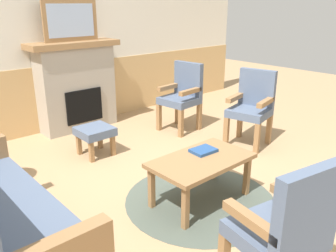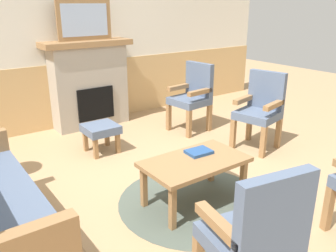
{
  "view_description": "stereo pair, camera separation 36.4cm",
  "coord_description": "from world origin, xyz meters",
  "px_view_note": "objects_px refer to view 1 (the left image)",
  "views": [
    {
      "loc": [
        -2.36,
        -2.29,
        1.8
      ],
      "look_at": [
        0.0,
        0.35,
        0.55
      ],
      "focal_mm": 37.65,
      "sensor_mm": 36.0,
      "label": 1
    },
    {
      "loc": [
        -2.08,
        -2.51,
        1.8
      ],
      "look_at": [
        0.0,
        0.35,
        0.55
      ],
      "focal_mm": 37.65,
      "sensor_mm": 36.0,
      "label": 2
    }
  ],
  "objects_px": {
    "armchair_by_window_left": "(183,94)",
    "footstool": "(95,133)",
    "framed_picture": "(71,20)",
    "coffee_table": "(201,164)",
    "fireplace": "(76,85)",
    "book_on_table": "(203,150)",
    "armchair_front_left": "(285,228)",
    "armchair_near_fireplace": "(252,105)"
  },
  "relations": [
    {
      "from": "armchair_by_window_left",
      "to": "footstool",
      "type": "bearing_deg",
      "value": 179.1
    },
    {
      "from": "framed_picture",
      "to": "footstool",
      "type": "distance_m",
      "value": 1.68
    },
    {
      "from": "framed_picture",
      "to": "coffee_table",
      "type": "bearing_deg",
      "value": -93.48
    },
    {
      "from": "fireplace",
      "to": "coffee_table",
      "type": "distance_m",
      "value": 2.66
    },
    {
      "from": "framed_picture",
      "to": "book_on_table",
      "type": "bearing_deg",
      "value": -90.85
    },
    {
      "from": "framed_picture",
      "to": "armchair_front_left",
      "type": "relative_size",
      "value": 0.82
    },
    {
      "from": "fireplace",
      "to": "coffee_table",
      "type": "bearing_deg",
      "value": -93.48
    },
    {
      "from": "fireplace",
      "to": "framed_picture",
      "type": "xyz_separation_m",
      "value": [
        0.0,
        0.0,
        0.91
      ]
    },
    {
      "from": "fireplace",
      "to": "armchair_front_left",
      "type": "relative_size",
      "value": 1.33
    },
    {
      "from": "armchair_front_left",
      "to": "armchair_near_fireplace",
      "type": "bearing_deg",
      "value": 39.5
    },
    {
      "from": "armchair_front_left",
      "to": "coffee_table",
      "type": "bearing_deg",
      "value": 65.86
    },
    {
      "from": "armchair_by_window_left",
      "to": "armchair_front_left",
      "type": "bearing_deg",
      "value": -123.44
    },
    {
      "from": "framed_picture",
      "to": "armchair_near_fireplace",
      "type": "bearing_deg",
      "value": -56.1
    },
    {
      "from": "coffee_table",
      "to": "armchair_front_left",
      "type": "height_order",
      "value": "armchair_front_left"
    },
    {
      "from": "book_on_table",
      "to": "armchair_near_fireplace",
      "type": "height_order",
      "value": "armchair_near_fireplace"
    },
    {
      "from": "fireplace",
      "to": "footstool",
      "type": "bearing_deg",
      "value": -108.11
    },
    {
      "from": "book_on_table",
      "to": "armchair_front_left",
      "type": "relative_size",
      "value": 0.24
    },
    {
      "from": "fireplace",
      "to": "armchair_front_left",
      "type": "bearing_deg",
      "value": -100.1
    },
    {
      "from": "book_on_table",
      "to": "fireplace",
      "type": "bearing_deg",
      "value": 89.15
    },
    {
      "from": "armchair_front_left",
      "to": "book_on_table",
      "type": "bearing_deg",
      "value": 62.79
    },
    {
      "from": "armchair_near_fireplace",
      "to": "coffee_table",
      "type": "bearing_deg",
      "value": -160.2
    },
    {
      "from": "coffee_table",
      "to": "armchair_near_fireplace",
      "type": "bearing_deg",
      "value": 19.8
    },
    {
      "from": "fireplace",
      "to": "armchair_by_window_left",
      "type": "xyz_separation_m",
      "value": [
        1.13,
        -1.06,
        -0.11
      ]
    },
    {
      "from": "fireplace",
      "to": "book_on_table",
      "type": "relative_size",
      "value": 5.57
    },
    {
      "from": "book_on_table",
      "to": "armchair_by_window_left",
      "type": "relative_size",
      "value": 0.24
    },
    {
      "from": "footstool",
      "to": "armchair_near_fireplace",
      "type": "distance_m",
      "value": 2.04
    },
    {
      "from": "book_on_table",
      "to": "armchair_by_window_left",
      "type": "height_order",
      "value": "armchair_by_window_left"
    },
    {
      "from": "footstool",
      "to": "book_on_table",
      "type": "bearing_deg",
      "value": -78.73
    },
    {
      "from": "framed_picture",
      "to": "coffee_table",
      "type": "xyz_separation_m",
      "value": [
        -0.16,
        -2.64,
        -1.17
      ]
    },
    {
      "from": "coffee_table",
      "to": "footstool",
      "type": "bearing_deg",
      "value": 96.37
    },
    {
      "from": "fireplace",
      "to": "armchair_near_fireplace",
      "type": "bearing_deg",
      "value": -56.1
    },
    {
      "from": "coffee_table",
      "to": "book_on_table",
      "type": "distance_m",
      "value": 0.17
    },
    {
      "from": "coffee_table",
      "to": "armchair_by_window_left",
      "type": "distance_m",
      "value": 2.04
    },
    {
      "from": "book_on_table",
      "to": "coffee_table",
      "type": "bearing_deg",
      "value": -143.35
    },
    {
      "from": "fireplace",
      "to": "armchair_near_fireplace",
      "type": "relative_size",
      "value": 1.33
    },
    {
      "from": "fireplace",
      "to": "framed_picture",
      "type": "bearing_deg",
      "value": 90.0
    },
    {
      "from": "fireplace",
      "to": "coffee_table",
      "type": "relative_size",
      "value": 1.35
    },
    {
      "from": "framed_picture",
      "to": "armchair_by_window_left",
      "type": "xyz_separation_m",
      "value": [
        1.13,
        -1.06,
        -1.02
      ]
    },
    {
      "from": "armchair_near_fireplace",
      "to": "framed_picture",
      "type": "bearing_deg",
      "value": 123.9
    },
    {
      "from": "footstool",
      "to": "armchair_front_left",
      "type": "xyz_separation_m",
      "value": [
        -0.34,
        -2.75,
        0.25
      ]
    },
    {
      "from": "coffee_table",
      "to": "footstool",
      "type": "relative_size",
      "value": 2.4
    },
    {
      "from": "armchair_near_fireplace",
      "to": "book_on_table",
      "type": "bearing_deg",
      "value": -161.87
    }
  ]
}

